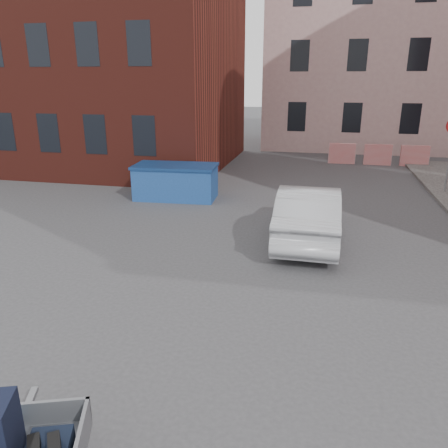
# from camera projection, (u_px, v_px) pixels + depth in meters

# --- Properties ---
(ground) EXTENTS (120.00, 120.00, 0.00)m
(ground) POSITION_uv_depth(u_px,v_px,m) (231.00, 297.00, 8.46)
(ground) COLOR #38383A
(ground) RESTS_ON ground
(building_brick) EXTENTS (12.00, 10.00, 14.00)m
(building_brick) POSITION_uv_depth(u_px,v_px,m) (99.00, 11.00, 20.15)
(building_brick) COLOR #591E16
(building_brick) RESTS_ON ground
(building_pink) EXTENTS (16.00, 8.00, 14.00)m
(building_pink) POSITION_uv_depth(u_px,v_px,m) (410.00, 25.00, 25.36)
(building_pink) COLOR #BB9190
(building_pink) RESTS_ON ground
(far_building) EXTENTS (6.00, 6.00, 8.00)m
(far_building) POSITION_uv_depth(u_px,v_px,m) (24.00, 79.00, 31.71)
(far_building) COLOR maroon
(far_building) RESTS_ON ground
(barriers) EXTENTS (4.70, 0.18, 1.00)m
(barriers) POSITION_uv_depth(u_px,v_px,m) (378.00, 155.00, 21.31)
(barriers) COLOR red
(barriers) RESTS_ON ground
(dumpster) EXTENTS (2.95, 1.66, 1.20)m
(dumpster) POSITION_uv_depth(u_px,v_px,m) (176.00, 182.00, 15.29)
(dumpster) COLOR #214E9F
(dumpster) RESTS_ON ground
(silver_car) EXTENTS (1.54, 4.38, 1.44)m
(silver_car) POSITION_uv_depth(u_px,v_px,m) (308.00, 213.00, 11.32)
(silver_car) COLOR #B1B3B8
(silver_car) RESTS_ON ground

